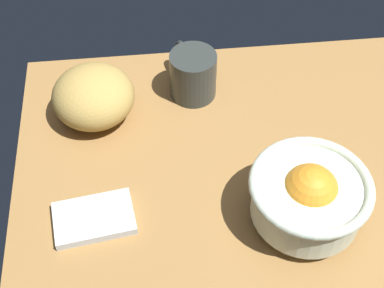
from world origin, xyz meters
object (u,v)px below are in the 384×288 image
Objects in this scene: fruit_bowl at (309,195)px; mug at (192,74)px; bread_loaf at (93,96)px; napkin_folded at (94,218)px.

fruit_bowl reaches higher than mug.
bread_loaf is 1.18× the size of napkin_folded.
napkin_folded is (-33.16, 2.98, -5.44)cm from fruit_bowl.
fruit_bowl is 1.26× the size of bread_loaf.
fruit_bowl is 33.93cm from mug.
mug is at bearing 55.94° from napkin_folded.
mug is at bearing 115.25° from fruit_bowl.
bread_loaf is at bearing -166.54° from mug.
napkin_folded is (-0.32, -23.27, -4.22)cm from bread_loaf.
fruit_bowl is at bearing -64.75° from mug.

